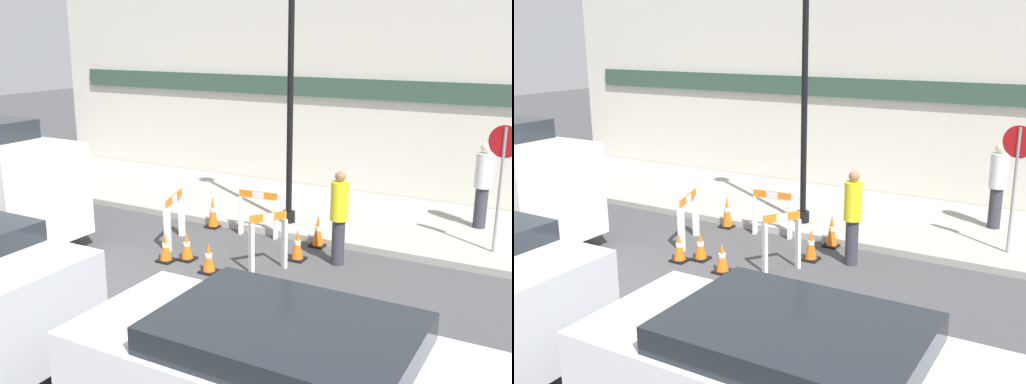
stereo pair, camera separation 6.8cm
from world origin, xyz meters
TOP-DOWN VIEW (x-y plane):
  - ground_plane at (0.00, 0.00)m, footprint 60.00×60.00m
  - sidewalk_slab at (0.00, 6.47)m, footprint 18.00×3.95m
  - storefront_facade at (0.00, 8.52)m, footprint 18.00×0.22m
  - streetlamp_post at (0.68, 5.18)m, footprint 0.44×0.44m
  - stop_sign at (4.90, 5.40)m, footprint 0.59×0.16m
  - barricade_0 at (-0.89, 3.15)m, footprint 0.45×0.98m
  - barricade_1 at (1.45, 2.79)m, footprint 0.52×0.66m
  - barricade_2 at (0.37, 4.35)m, footprint 0.87×0.21m
  - traffic_cone_0 at (-0.80, 4.40)m, footprint 0.30×0.30m
  - traffic_cone_1 at (1.68, 3.52)m, footprint 0.30×0.30m
  - traffic_cone_2 at (0.57, 2.19)m, footprint 0.30×0.30m
  - traffic_cone_3 at (-0.14, 2.50)m, footprint 0.30×0.30m
  - traffic_cone_4 at (-0.44, 2.24)m, footprint 0.30×0.30m
  - traffic_cone_5 at (1.72, 4.40)m, footprint 0.30×0.30m
  - person_worker at (2.43, 3.69)m, footprint 0.33×0.33m
  - person_pedestrian at (4.40, 6.82)m, footprint 0.46×0.46m

SIDE VIEW (x-z plane):
  - ground_plane at x=0.00m, z-range 0.00..0.00m
  - sidewalk_slab at x=0.00m, z-range 0.00..0.14m
  - traffic_cone_3 at x=-0.14m, z-range -0.01..0.53m
  - traffic_cone_2 at x=0.57m, z-range -0.01..0.55m
  - traffic_cone_4 at x=-0.44m, z-range -0.01..0.55m
  - traffic_cone_1 at x=1.68m, z-range -0.01..0.59m
  - traffic_cone_5 at x=1.72m, z-range -0.01..0.64m
  - traffic_cone_0 at x=-0.80m, z-range -0.01..0.69m
  - barricade_2 at x=0.37m, z-range 0.04..1.02m
  - barricade_1 at x=1.45m, z-range 0.03..1.11m
  - barricade_0 at x=-0.89m, z-range 0.06..1.08m
  - person_worker at x=2.43m, z-range 0.07..1.84m
  - person_pedestrian at x=4.40m, z-range 0.21..2.04m
  - stop_sign at x=4.90m, z-range 0.54..2.96m
  - storefront_facade at x=0.00m, z-range 0.00..5.50m
  - streetlamp_post at x=0.68m, z-range 0.95..6.91m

